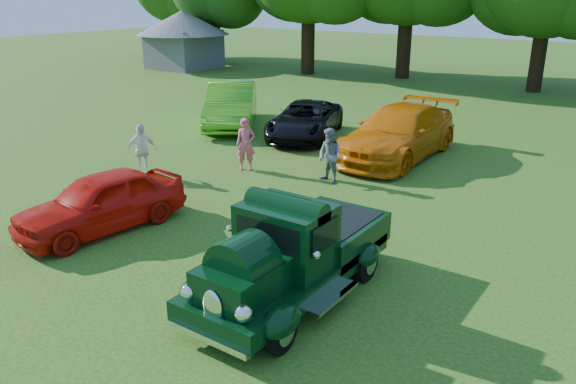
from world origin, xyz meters
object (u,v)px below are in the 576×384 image
Objects in this scene: back_car_black at (305,120)px; gazebo at (183,33)px; spectator_pink at (246,144)px; spectator_grey at (330,156)px; red_convertible at (101,201)px; back_car_orange at (398,133)px; back_car_lime at (231,105)px; spectator_white at (141,150)px; hero_pickup at (293,255)px.

back_car_black is 21.34m from gazebo.
spectator_pink is 1.02× the size of spectator_grey.
back_car_black is at bearing 102.95° from red_convertible.
back_car_orange is 3.57× the size of spectator_pink.
spectator_pink is 0.25× the size of gazebo.
back_car_orange is at bearing 12.19° from spectator_pink.
back_car_lime is at bearing 121.90° from red_convertible.
spectator_white is at bearing -121.13° from back_car_black.
back_car_black is at bearing 12.78° from spectator_white.
spectator_white is (-2.27, 3.18, 0.12)m from red_convertible.
spectator_grey is 26.42m from gazebo.
spectator_grey is at bearing -36.39° from gazebo.
hero_pickup is 1.17× the size of red_convertible.
hero_pickup is 0.98× the size of back_car_black.
hero_pickup is 6.39m from spectator_grey.
hero_pickup is 11.54m from back_car_black.
hero_pickup is at bearing -77.33° from back_car_black.
spectator_grey reaches higher than red_convertible.
back_car_orange is 5.03m from spectator_pink.
hero_pickup reaches higher than spectator_pink.
hero_pickup is at bearing -88.28° from spectator_white.
red_convertible is 2.51× the size of spectator_grey.
back_car_black is at bearing 61.39° from spectator_pink.
spectator_pink is at bearing -99.86° from back_car_black.
back_car_black is (-0.92, 9.81, -0.02)m from red_convertible.
back_car_black is 5.26m from spectator_grey.
spectator_grey is (2.53, 5.84, 0.11)m from red_convertible.
back_car_black is at bearing -33.28° from back_car_lime.
gazebo reaches higher than red_convertible.
spectator_grey is (-0.51, -3.44, -0.04)m from back_car_orange.
back_car_lime is at bearing 96.20° from spectator_pink.
hero_pickup is 32.17m from gazebo.
spectator_pink is at bearing 135.33° from hero_pickup.
back_car_lime is 3.45m from back_car_black.
red_convertible is 28.54m from gazebo.
red_convertible reaches higher than back_car_black.
gazebo is (-17.78, 11.67, 1.75)m from back_car_black.
hero_pickup is 2.94× the size of spectator_white.
spectator_pink is (0.76, -4.42, 0.14)m from back_car_black.
back_car_orange is at bearing -29.31° from gazebo.
gazebo is at bearing 157.01° from spectator_grey.
red_convertible is 2.46× the size of spectator_pink.
gazebo is at bearing 138.17° from hero_pickup.
back_car_lime reaches higher than spectator_grey.
back_car_black is at bearing 144.29° from spectator_grey.
gazebo is at bearing 100.72° from spectator_pink.
gazebo reaches higher than back_car_orange.
spectator_white is (-4.80, -2.66, 0.00)m from spectator_grey.
hero_pickup is at bearing -51.43° from spectator_grey.
back_car_orange reaches higher than spectator_white.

